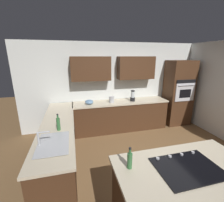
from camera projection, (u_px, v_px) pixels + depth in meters
ground_plane at (149, 163)px, 3.33m from camera, size 14.00×14.00×0.00m
wall_back at (119, 82)px, 4.83m from camera, size 6.00×0.44×2.60m
lower_cabinets_back at (121, 116)px, 4.79m from camera, size 2.80×0.60×0.86m
countertop_back at (121, 102)px, 4.67m from camera, size 2.84×0.64×0.04m
lower_cabinets_side at (60, 143)px, 3.29m from camera, size 0.60×2.90×0.86m
countertop_side at (58, 124)px, 3.17m from camera, size 0.64×2.94×0.04m
island_base at (183, 199)px, 2.01m from camera, size 1.65×0.88×0.86m
island_top at (187, 170)px, 1.88m from camera, size 1.73×0.96×0.04m
wall_oven at (178, 93)px, 5.08m from camera, size 0.80×0.66×2.08m
sink_unit at (53, 143)px, 2.39m from camera, size 0.46×0.70×0.23m
cooktop at (187, 167)px, 1.88m from camera, size 0.76×0.56×0.03m
blender at (133, 96)px, 4.66m from camera, size 0.15×0.15×0.32m
mixing_bowl at (89, 102)px, 4.37m from camera, size 0.23×0.23×0.13m
kettle at (112, 99)px, 4.52m from camera, size 0.15×0.15×0.18m
dish_soap_bottle at (58, 124)px, 2.82m from camera, size 0.06×0.06×0.31m
oil_bottle at (130, 160)px, 1.86m from camera, size 0.06×0.06×0.28m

